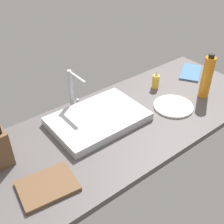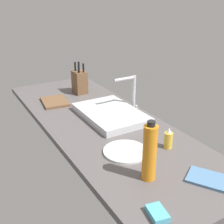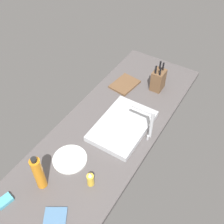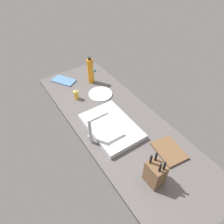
{
  "view_description": "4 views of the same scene",
  "coord_description": "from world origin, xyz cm",
  "px_view_note": "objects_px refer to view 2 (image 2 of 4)",
  "views": [
    {
      "loc": [
        -71.13,
        -90.47,
        98.18
      ],
      "look_at": [
        0.69,
        1.07,
        12.64
      ],
      "focal_mm": 45.83,
      "sensor_mm": 36.0,
      "label": 1
    },
    {
      "loc": [
        144.05,
        -76.18,
        79.58
      ],
      "look_at": [
        5.09,
        4.79,
        10.66
      ],
      "focal_mm": 46.17,
      "sensor_mm": 36.0,
      "label": 2
    },
    {
      "loc": [
        110.34,
        69.83,
        153.97
      ],
      "look_at": [
        -4.65,
        -1.72,
        12.96
      ],
      "focal_mm": 43.79,
      "sensor_mm": 36.0,
      "label": 3
    },
    {
      "loc": [
        -95.13,
        68.63,
        125.94
      ],
      "look_at": [
        3.7,
        3.07,
        13.44
      ],
      "focal_mm": 32.82,
      "sensor_mm": 36.0,
      "label": 4
    }
  ],
  "objects_px": {
    "cutting_board": "(55,102)",
    "knife_block": "(80,82)",
    "sink_basin": "(110,114)",
    "faucet": "(131,90)",
    "dish_sponge": "(157,213)",
    "soap_bottle": "(168,139)",
    "dinner_plate": "(125,151)",
    "water_bottle": "(150,152)",
    "dish_towel": "(216,181)"
  },
  "relations": [
    {
      "from": "faucet",
      "to": "water_bottle",
      "type": "height_order",
      "value": "water_bottle"
    },
    {
      "from": "faucet",
      "to": "water_bottle",
      "type": "xyz_separation_m",
      "value": [
        0.68,
        -0.36,
        -0.02
      ]
    },
    {
      "from": "dinner_plate",
      "to": "faucet",
      "type": "bearing_deg",
      "value": 143.63
    },
    {
      "from": "dish_towel",
      "to": "soap_bottle",
      "type": "bearing_deg",
      "value": 177.36
    },
    {
      "from": "soap_bottle",
      "to": "sink_basin",
      "type": "bearing_deg",
      "value": -172.8
    },
    {
      "from": "knife_block",
      "to": "soap_bottle",
      "type": "height_order",
      "value": "knife_block"
    },
    {
      "from": "dish_towel",
      "to": "dish_sponge",
      "type": "xyz_separation_m",
      "value": [
        0.03,
        -0.34,
        0.01
      ]
    },
    {
      "from": "sink_basin",
      "to": "soap_bottle",
      "type": "xyz_separation_m",
      "value": [
        0.49,
        0.06,
        0.03
      ]
    },
    {
      "from": "sink_basin",
      "to": "water_bottle",
      "type": "bearing_deg",
      "value": -15.86
    },
    {
      "from": "faucet",
      "to": "dish_sponge",
      "type": "bearing_deg",
      "value": -28.16
    },
    {
      "from": "cutting_board",
      "to": "water_bottle",
      "type": "height_order",
      "value": "water_bottle"
    },
    {
      "from": "faucet",
      "to": "dinner_plate",
      "type": "relative_size",
      "value": 1.05
    },
    {
      "from": "water_bottle",
      "to": "dish_sponge",
      "type": "height_order",
      "value": "water_bottle"
    },
    {
      "from": "sink_basin",
      "to": "water_bottle",
      "type": "distance_m",
      "value": 0.68
    },
    {
      "from": "soap_bottle",
      "to": "water_bottle",
      "type": "relative_size",
      "value": 0.42
    },
    {
      "from": "faucet",
      "to": "knife_block",
      "type": "bearing_deg",
      "value": -162.56
    },
    {
      "from": "soap_bottle",
      "to": "water_bottle",
      "type": "height_order",
      "value": "water_bottle"
    },
    {
      "from": "soap_bottle",
      "to": "dinner_plate",
      "type": "relative_size",
      "value": 0.51
    },
    {
      "from": "soap_bottle",
      "to": "water_bottle",
      "type": "xyz_separation_m",
      "value": [
        0.16,
        -0.25,
        0.08
      ]
    },
    {
      "from": "soap_bottle",
      "to": "knife_block",
      "type": "bearing_deg",
      "value": -177.86
    },
    {
      "from": "cutting_board",
      "to": "dinner_plate",
      "type": "relative_size",
      "value": 1.02
    },
    {
      "from": "dish_sponge",
      "to": "sink_basin",
      "type": "bearing_deg",
      "value": 160.93
    },
    {
      "from": "sink_basin",
      "to": "knife_block",
      "type": "height_order",
      "value": "knife_block"
    },
    {
      "from": "dinner_plate",
      "to": "soap_bottle",
      "type": "bearing_deg",
      "value": 72.06
    },
    {
      "from": "faucet",
      "to": "knife_block",
      "type": "distance_m",
      "value": 0.52
    },
    {
      "from": "dish_towel",
      "to": "dish_sponge",
      "type": "relative_size",
      "value": 2.61
    },
    {
      "from": "knife_block",
      "to": "dinner_plate",
      "type": "xyz_separation_m",
      "value": [
        0.94,
        -0.18,
        -0.08
      ]
    },
    {
      "from": "water_bottle",
      "to": "dish_towel",
      "type": "bearing_deg",
      "value": 53.9
    },
    {
      "from": "sink_basin",
      "to": "water_bottle",
      "type": "height_order",
      "value": "water_bottle"
    },
    {
      "from": "dish_towel",
      "to": "knife_block",
      "type": "bearing_deg",
      "value": -179.03
    },
    {
      "from": "sink_basin",
      "to": "cutting_board",
      "type": "relative_size",
      "value": 2.14
    },
    {
      "from": "soap_bottle",
      "to": "dish_towel",
      "type": "height_order",
      "value": "soap_bottle"
    },
    {
      "from": "cutting_board",
      "to": "dinner_plate",
      "type": "height_order",
      "value": "cutting_board"
    },
    {
      "from": "faucet",
      "to": "knife_block",
      "type": "relative_size",
      "value": 0.98
    },
    {
      "from": "cutting_board",
      "to": "dish_towel",
      "type": "height_order",
      "value": "cutting_board"
    },
    {
      "from": "soap_bottle",
      "to": "dish_towel",
      "type": "bearing_deg",
      "value": -2.64
    },
    {
      "from": "knife_block",
      "to": "dinner_plate",
      "type": "bearing_deg",
      "value": -11.41
    },
    {
      "from": "sink_basin",
      "to": "water_bottle",
      "type": "xyz_separation_m",
      "value": [
        0.65,
        -0.18,
        0.11
      ]
    },
    {
      "from": "dish_sponge",
      "to": "cutting_board",
      "type": "bearing_deg",
      "value": 176.88
    },
    {
      "from": "cutting_board",
      "to": "soap_bottle",
      "type": "height_order",
      "value": "soap_bottle"
    },
    {
      "from": "faucet",
      "to": "soap_bottle",
      "type": "distance_m",
      "value": 0.54
    },
    {
      "from": "faucet",
      "to": "dish_towel",
      "type": "bearing_deg",
      "value": -8.82
    },
    {
      "from": "sink_basin",
      "to": "dish_sponge",
      "type": "bearing_deg",
      "value": -19.07
    },
    {
      "from": "knife_block",
      "to": "water_bottle",
      "type": "distance_m",
      "value": 1.19
    },
    {
      "from": "cutting_board",
      "to": "knife_block",
      "type": "bearing_deg",
      "value": 113.2
    },
    {
      "from": "sink_basin",
      "to": "faucet",
      "type": "height_order",
      "value": "faucet"
    },
    {
      "from": "knife_block",
      "to": "soap_bottle",
      "type": "distance_m",
      "value": 1.02
    },
    {
      "from": "sink_basin",
      "to": "cutting_board",
      "type": "height_order",
      "value": "sink_basin"
    },
    {
      "from": "faucet",
      "to": "dish_sponge",
      "type": "xyz_separation_m",
      "value": [
        0.88,
        -0.47,
        -0.13
      ]
    },
    {
      "from": "knife_block",
      "to": "faucet",
      "type": "bearing_deg",
      "value": 16.71
    }
  ]
}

